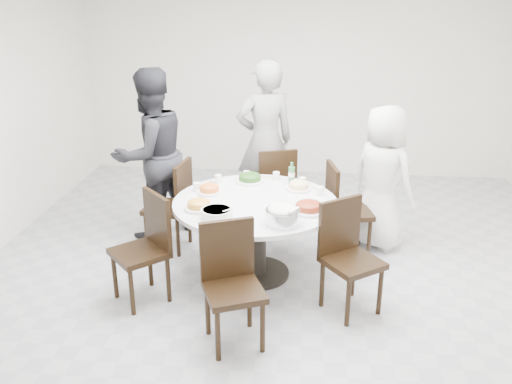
# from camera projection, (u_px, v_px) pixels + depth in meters

# --- Properties ---
(floor) EXTENTS (6.00, 6.00, 0.01)m
(floor) POSITION_uv_depth(u_px,v_px,m) (286.00, 270.00, 5.24)
(floor) COLOR #A5A5A9
(floor) RESTS_ON ground
(wall_back) EXTENTS (6.00, 0.01, 2.80)m
(wall_back) POSITION_uv_depth(u_px,v_px,m) (298.00, 76.00, 7.53)
(wall_back) COLOR silver
(wall_back) RESTS_ON ground
(wall_front) EXTENTS (6.00, 0.01, 2.80)m
(wall_front) POSITION_uv_depth(u_px,v_px,m) (256.00, 334.00, 1.95)
(wall_front) COLOR silver
(wall_front) RESTS_ON ground
(dining_table) EXTENTS (1.50, 1.50, 0.75)m
(dining_table) POSITION_uv_depth(u_px,v_px,m) (255.00, 238.00, 5.04)
(dining_table) COLOR silver
(dining_table) RESTS_ON floor
(chair_ne) EXTENTS (0.50, 0.50, 0.95)m
(chair_ne) POSITION_uv_depth(u_px,v_px,m) (349.00, 210.00, 5.43)
(chair_ne) COLOR black
(chair_ne) RESTS_ON floor
(chair_n) EXTENTS (0.53, 0.53, 0.95)m
(chair_n) POSITION_uv_depth(u_px,v_px,m) (273.00, 187.00, 6.05)
(chair_n) COLOR black
(chair_n) RESTS_ON floor
(chair_nw) EXTENTS (0.47, 0.47, 0.95)m
(chair_nw) POSITION_uv_depth(u_px,v_px,m) (167.00, 205.00, 5.54)
(chair_nw) COLOR black
(chair_nw) RESTS_ON floor
(chair_sw) EXTENTS (0.59, 0.59, 0.95)m
(chair_sw) POSITION_uv_depth(u_px,v_px,m) (139.00, 251.00, 4.59)
(chair_sw) COLOR black
(chair_sw) RESTS_ON floor
(chair_s) EXTENTS (0.55, 0.55, 0.95)m
(chair_s) POSITION_uv_depth(u_px,v_px,m) (234.00, 289.00, 4.01)
(chair_s) COLOR black
(chair_s) RESTS_ON floor
(chair_se) EXTENTS (0.59, 0.59, 0.95)m
(chair_se) POSITION_uv_depth(u_px,v_px,m) (353.00, 260.00, 4.44)
(chair_se) COLOR black
(chair_se) RESTS_ON floor
(diner_right) EXTENTS (0.86, 0.85, 1.50)m
(diner_right) POSITION_uv_depth(u_px,v_px,m) (382.00, 178.00, 5.51)
(diner_right) COLOR white
(diner_right) RESTS_ON floor
(diner_middle) EXTENTS (0.78, 0.65, 1.84)m
(diner_middle) POSITION_uv_depth(u_px,v_px,m) (265.00, 141.00, 6.18)
(diner_middle) COLOR black
(diner_middle) RESTS_ON floor
(diner_left) EXTENTS (1.10, 1.12, 1.82)m
(diner_left) POSITION_uv_depth(u_px,v_px,m) (151.00, 155.00, 5.71)
(diner_left) COLOR black
(diner_left) RESTS_ON floor
(dish_greens) EXTENTS (0.28, 0.28, 0.07)m
(dish_greens) POSITION_uv_depth(u_px,v_px,m) (250.00, 179.00, 5.37)
(dish_greens) COLOR white
(dish_greens) RESTS_ON dining_table
(dish_pale) EXTENTS (0.24, 0.24, 0.07)m
(dish_pale) POSITION_uv_depth(u_px,v_px,m) (299.00, 187.00, 5.17)
(dish_pale) COLOR white
(dish_pale) RESTS_ON dining_table
(dish_orange) EXTENTS (0.23, 0.23, 0.06)m
(dish_orange) POSITION_uv_depth(u_px,v_px,m) (209.00, 190.00, 5.08)
(dish_orange) COLOR white
(dish_orange) RESTS_ON dining_table
(dish_redbrown) EXTENTS (0.30, 0.30, 0.07)m
(dish_redbrown) POSITION_uv_depth(u_px,v_px,m) (309.00, 208.00, 4.66)
(dish_redbrown) COLOR white
(dish_redbrown) RESTS_ON dining_table
(dish_tofu) EXTENTS (0.26, 0.26, 0.07)m
(dish_tofu) POSITION_uv_depth(u_px,v_px,m) (199.00, 206.00, 4.72)
(dish_tofu) COLOR white
(dish_tofu) RESTS_ON dining_table
(rice_bowl) EXTENTS (0.29, 0.29, 0.12)m
(rice_bowl) POSITION_uv_depth(u_px,v_px,m) (282.00, 217.00, 4.42)
(rice_bowl) COLOR silver
(rice_bowl) RESTS_ON dining_table
(soup_bowl) EXTENTS (0.27, 0.27, 0.08)m
(soup_bowl) POSITION_uv_depth(u_px,v_px,m) (217.00, 214.00, 4.53)
(soup_bowl) COLOR white
(soup_bowl) RESTS_ON dining_table
(beverage_bottle) EXTENTS (0.06, 0.06, 0.22)m
(beverage_bottle) POSITION_uv_depth(u_px,v_px,m) (292.00, 173.00, 5.31)
(beverage_bottle) COLOR #2C6E3E
(beverage_bottle) RESTS_ON dining_table
(tea_cups) EXTENTS (0.07, 0.07, 0.08)m
(tea_cups) POSITION_uv_depth(u_px,v_px,m) (265.00, 176.00, 5.44)
(tea_cups) COLOR white
(tea_cups) RESTS_ON dining_table
(chopsticks) EXTENTS (0.24, 0.04, 0.01)m
(chopsticks) POSITION_uv_depth(u_px,v_px,m) (262.00, 176.00, 5.55)
(chopsticks) COLOR tan
(chopsticks) RESTS_ON dining_table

